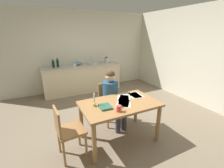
% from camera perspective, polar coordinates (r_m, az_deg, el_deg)
% --- Properties ---
extents(ground_plane, '(5.20, 5.20, 0.04)m').
position_cam_1_polar(ground_plane, '(3.52, 0.30, -14.65)').
color(ground_plane, '#7A6B56').
extents(wall_back, '(5.20, 0.12, 2.60)m').
position_cam_1_polar(wall_back, '(5.43, -12.36, 11.68)').
color(wall_back, beige).
rests_on(wall_back, ground).
extents(wall_right, '(0.12, 5.20, 2.60)m').
position_cam_1_polar(wall_right, '(4.77, 29.86, 8.78)').
color(wall_right, beige).
rests_on(wall_right, ground).
extents(kitchen_counter, '(2.54, 0.64, 0.90)m').
position_cam_1_polar(kitchen_counter, '(5.26, -10.74, 2.11)').
color(kitchen_counter, beige).
rests_on(kitchen_counter, ground).
extents(dining_table, '(1.34, 0.81, 0.74)m').
position_cam_1_polar(dining_table, '(2.76, 2.78, -9.03)').
color(dining_table, '#9E7042').
rests_on(dining_table, ground).
extents(chair_at_table, '(0.45, 0.45, 0.88)m').
position_cam_1_polar(chair_at_table, '(3.37, -1.32, -6.29)').
color(chair_at_table, '#9E7042').
rests_on(chair_at_table, ground).
extents(person_seated, '(0.38, 0.62, 1.19)m').
position_cam_1_polar(person_seated, '(3.19, 0.08, -4.18)').
color(person_seated, navy).
rests_on(person_seated, ground).
extents(chair_side_empty, '(0.43, 0.43, 0.88)m').
position_cam_1_polar(chair_side_empty, '(2.55, -16.36, -16.07)').
color(chair_side_empty, '#9E7042').
rests_on(chair_side_empty, ground).
extents(coffee_mug, '(0.12, 0.08, 0.10)m').
position_cam_1_polar(coffee_mug, '(2.41, 2.58, -9.03)').
color(coffee_mug, '#D84C3F').
rests_on(coffee_mug, dining_table).
extents(candlestick, '(0.06, 0.06, 0.23)m').
position_cam_1_polar(candlestick, '(2.59, -6.57, -6.87)').
color(candlestick, gold).
rests_on(candlestick, dining_table).
extents(book_magazine, '(0.20, 0.23, 0.03)m').
position_cam_1_polar(book_magazine, '(2.55, -2.52, -8.38)').
color(book_magazine, '#295B48').
rests_on(book_magazine, dining_table).
extents(paper_letter, '(0.33, 0.36, 0.00)m').
position_cam_1_polar(paper_letter, '(2.95, 4.19, -4.81)').
color(paper_letter, white).
rests_on(paper_letter, dining_table).
extents(paper_bill, '(0.35, 0.36, 0.00)m').
position_cam_1_polar(paper_bill, '(2.70, 4.11, -7.14)').
color(paper_bill, white).
rests_on(paper_bill, dining_table).
extents(paper_envelope, '(0.24, 0.32, 0.00)m').
position_cam_1_polar(paper_envelope, '(3.06, 8.32, -4.09)').
color(paper_envelope, white).
rests_on(paper_envelope, dining_table).
extents(paper_receipt, '(0.35, 0.36, 0.00)m').
position_cam_1_polar(paper_receipt, '(2.90, 4.71, -5.23)').
color(paper_receipt, white).
rests_on(paper_receipt, dining_table).
extents(paper_notice, '(0.22, 0.30, 0.00)m').
position_cam_1_polar(paper_notice, '(3.06, 8.81, -4.08)').
color(paper_notice, white).
rests_on(paper_notice, dining_table).
extents(paper_flyer, '(0.33, 0.36, 0.00)m').
position_cam_1_polar(paper_flyer, '(2.70, 4.59, -7.14)').
color(paper_flyer, white).
rests_on(paper_flyer, dining_table).
extents(sink_unit, '(0.36, 0.36, 0.24)m').
position_cam_1_polar(sink_unit, '(5.26, -7.11, 7.59)').
color(sink_unit, '#B2B7BC').
rests_on(sink_unit, kitchen_counter).
extents(bottle_oil, '(0.08, 0.08, 0.24)m').
position_cam_1_polar(bottle_oil, '(5.02, -20.92, 6.93)').
color(bottle_oil, black).
rests_on(bottle_oil, kitchen_counter).
extents(bottle_vinegar, '(0.07, 0.07, 0.28)m').
position_cam_1_polar(bottle_vinegar, '(5.03, -19.48, 7.28)').
color(bottle_vinegar, black).
rests_on(bottle_vinegar, kitchen_counter).
extents(mixing_bowl, '(0.26, 0.26, 0.12)m').
position_cam_1_polar(mixing_bowl, '(5.16, -12.59, 7.50)').
color(mixing_bowl, '#668C99').
rests_on(mixing_bowl, kitchen_counter).
extents(stovetop_kettle, '(0.18, 0.18, 0.22)m').
position_cam_1_polar(stovetop_kettle, '(5.43, -2.10, 8.86)').
color(stovetop_kettle, '#B7BABF').
rests_on(stovetop_kettle, kitchen_counter).
extents(wine_glass_near_sink, '(0.07, 0.07, 0.15)m').
position_cam_1_polar(wine_glass_near_sink, '(5.29, -11.03, 8.39)').
color(wine_glass_near_sink, silver).
rests_on(wine_glass_near_sink, kitchen_counter).
extents(wine_glass_by_kettle, '(0.07, 0.07, 0.15)m').
position_cam_1_polar(wine_glass_by_kettle, '(5.26, -12.26, 8.25)').
color(wine_glass_by_kettle, silver).
rests_on(wine_glass_by_kettle, kitchen_counter).
extents(wine_glass_back_left, '(0.07, 0.07, 0.15)m').
position_cam_1_polar(wine_glass_back_left, '(5.23, -13.41, 8.12)').
color(wine_glass_back_left, silver).
rests_on(wine_glass_back_left, kitchen_counter).
extents(wine_glass_back_right, '(0.07, 0.07, 0.15)m').
position_cam_1_polar(wine_glass_back_right, '(5.22, -13.91, 8.07)').
color(wine_glass_back_right, silver).
rests_on(wine_glass_back_right, kitchen_counter).
extents(teacup_on_counter, '(0.11, 0.08, 0.09)m').
position_cam_1_polar(teacup_on_counter, '(4.93, -13.80, 6.76)').
color(teacup_on_counter, white).
rests_on(teacup_on_counter, kitchen_counter).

